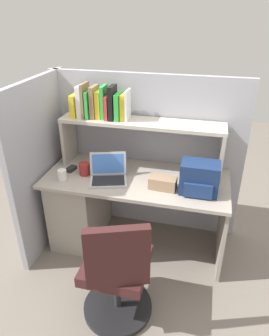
% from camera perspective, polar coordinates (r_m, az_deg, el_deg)
% --- Properties ---
extents(ground_plane, '(8.00, 8.00, 0.00)m').
position_cam_1_polar(ground_plane, '(3.14, 0.22, -13.44)').
color(ground_plane, slate).
extents(desk, '(1.60, 0.70, 0.73)m').
position_cam_1_polar(desk, '(2.99, -7.08, -6.31)').
color(desk, '#AAA093').
rests_on(desk, ground_plane).
extents(cubicle_partition_rear, '(1.84, 0.05, 1.55)m').
position_cam_1_polar(cubicle_partition_rear, '(3.02, 1.95, 2.43)').
color(cubicle_partition_rear, '#9E9EA8').
rests_on(cubicle_partition_rear, ground_plane).
extents(cubicle_partition_left, '(0.05, 1.06, 1.55)m').
position_cam_1_polar(cubicle_partition_left, '(2.95, -16.27, 0.55)').
color(cubicle_partition_left, '#9E9EA8').
rests_on(cubicle_partition_left, ground_plane).
extents(overhead_hutch, '(1.44, 0.28, 0.45)m').
position_cam_1_polar(overhead_hutch, '(2.74, 1.26, 6.68)').
color(overhead_hutch, '#B3A99C').
rests_on(overhead_hutch, desk).
extents(reference_books_on_shelf, '(0.51, 0.19, 0.30)m').
position_cam_1_polar(reference_books_on_shelf, '(2.77, -6.37, 11.66)').
color(reference_books_on_shelf, yellow).
rests_on(reference_books_on_shelf, overhead_hutch).
extents(laptop, '(0.37, 0.34, 0.22)m').
position_cam_1_polar(laptop, '(2.67, -4.83, -1.20)').
color(laptop, '#B7BABF').
rests_on(laptop, desk).
extents(backpack, '(0.30, 0.22, 0.26)m').
position_cam_1_polar(backpack, '(2.50, 11.82, -1.87)').
color(backpack, navy).
rests_on(backpack, desk).
extents(computer_mouse, '(0.08, 0.12, 0.03)m').
position_cam_1_polar(computer_mouse, '(2.88, -11.54, -0.15)').
color(computer_mouse, '#262628').
rests_on(computer_mouse, desk).
extents(paper_cup, '(0.08, 0.08, 0.09)m').
position_cam_1_polar(paper_cup, '(2.73, -13.12, -1.24)').
color(paper_cup, white).
rests_on(paper_cup, desk).
extents(tissue_box, '(0.23, 0.13, 0.10)m').
position_cam_1_polar(tissue_box, '(2.55, 5.20, -2.74)').
color(tissue_box, '#9E7F60').
rests_on(tissue_box, desk).
extents(snack_canister, '(0.10, 0.10, 0.11)m').
position_cam_1_polar(snack_canister, '(2.77, -9.16, -0.16)').
color(snack_canister, maroon).
rests_on(snack_canister, desk).
extents(office_chair, '(0.53, 0.55, 0.93)m').
position_cam_1_polar(office_chair, '(2.29, -3.21, -19.28)').
color(office_chair, black).
rests_on(office_chair, ground_plane).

